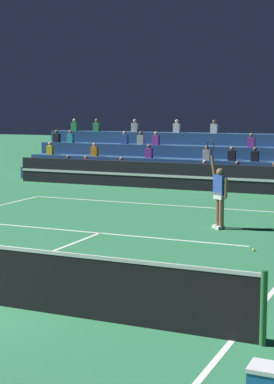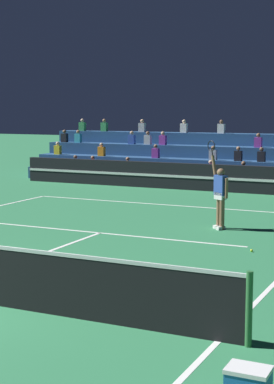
% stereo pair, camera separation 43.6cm
% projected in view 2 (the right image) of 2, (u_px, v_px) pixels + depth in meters
% --- Properties ---
extents(sponsor_banner_wall, '(18.00, 0.26, 1.10)m').
position_uv_depth(sponsor_banner_wall, '(215.00, 178.00, 26.09)').
color(sponsor_banner_wall, black).
rests_on(sponsor_banner_wall, ground).
extents(bleacher_stand, '(19.51, 3.80, 2.83)m').
position_uv_depth(bleacher_stand, '(238.00, 165.00, 28.88)').
color(bleacher_stand, navy).
rests_on(bleacher_stand, ground).
extents(tennis_player, '(0.78, 0.56, 2.50)m').
position_uv_depth(tennis_player, '(220.00, 194.00, 17.91)').
color(tennis_player, brown).
rests_on(tennis_player, ground).
extents(tennis_ball, '(0.07, 0.07, 0.07)m').
position_uv_depth(tennis_ball, '(252.00, 251.00, 15.14)').
color(tennis_ball, '#C6DB33').
rests_on(tennis_ball, ground).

